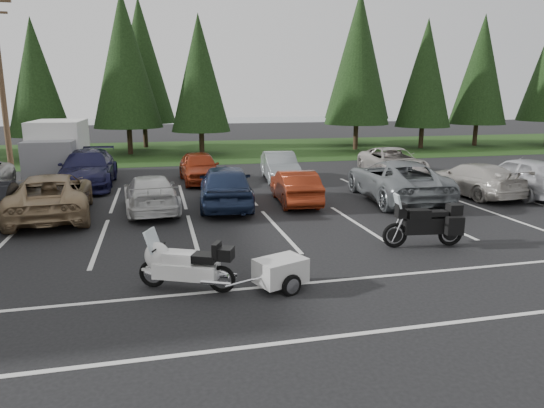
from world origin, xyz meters
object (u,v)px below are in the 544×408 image
at_px(box_truck, 57,151).
at_px(car_near_4, 226,185).
at_px(car_near_3, 151,193).
at_px(adventure_motorcycle, 424,220).
at_px(car_far_1, 88,169).
at_px(utility_pole, 1,83).
at_px(touring_motorcycle, 186,261).
at_px(cargo_trailer, 281,274).
at_px(car_near_6, 396,180).
at_px(car_near_8, 522,176).
at_px(car_far_3, 280,166).
at_px(car_near_7, 473,179).
at_px(car_near_2, 52,195).
at_px(car_near_5, 295,187).
at_px(car_far_4, 393,162).

height_order(box_truck, car_near_4, box_truck).
relative_size(car_near_3, adventure_motorcycle, 1.77).
xyz_separation_m(car_near_4, car_far_1, (-5.62, 5.57, 0.01)).
bearing_deg(utility_pole, adventure_motorcycle, -44.29).
xyz_separation_m(car_far_1, touring_motorcycle, (3.64, -13.42, -0.16)).
bearing_deg(cargo_trailer, car_near_6, 27.39).
xyz_separation_m(car_near_3, car_near_4, (2.77, 0.04, 0.17)).
bearing_deg(car_far_1, adventure_motorcycle, -48.91).
xyz_separation_m(car_near_3, car_far_1, (-2.85, 5.61, 0.17)).
height_order(car_near_8, car_far_3, car_near_8).
xyz_separation_m(car_near_7, adventure_motorcycle, (-5.83, -6.00, 0.09)).
xyz_separation_m(utility_pole, box_truck, (2.00, 0.50, -3.25)).
xyz_separation_m(car_near_2, car_far_3, (9.56, 5.35, -0.06)).
distance_m(car_near_8, car_far_1, 19.18).
distance_m(car_near_3, adventure_motorcycle, 9.68).
xyz_separation_m(car_near_5, car_near_6, (4.16, -0.32, 0.16)).
height_order(car_near_4, car_near_7, car_near_4).
height_order(car_near_5, car_far_1, car_far_1).
height_order(car_near_4, car_near_8, car_near_8).
xyz_separation_m(car_near_2, car_far_4, (15.72, 5.41, -0.04)).
bearing_deg(car_far_3, cargo_trailer, -98.60).
bearing_deg(car_near_5, car_near_3, 4.82).
bearing_deg(car_near_3, car_near_4, 176.71).
bearing_deg(car_near_4, car_near_8, -177.74).
distance_m(box_truck, car_near_2, 8.15).
distance_m(car_near_6, car_far_4, 6.22).
relative_size(touring_motorcycle, adventure_motorcycle, 0.95).
relative_size(box_truck, car_near_2, 1.02).
bearing_deg(car_near_4, cargo_trailer, 95.98).
bearing_deg(cargo_trailer, utility_pole, 99.01).
height_order(car_near_2, car_far_1, car_far_1).
relative_size(car_near_7, cargo_trailer, 3.09).
bearing_deg(adventure_motorcycle, cargo_trailer, -149.24).
xyz_separation_m(car_near_8, cargo_trailer, (-12.46, -7.50, -0.48)).
relative_size(utility_pole, car_near_3, 1.97).
bearing_deg(car_near_7, car_far_4, -86.40).
relative_size(box_truck, car_near_6, 0.95).
bearing_deg(car_far_4, car_far_3, -174.20).
relative_size(utility_pole, cargo_trailer, 5.84).
bearing_deg(car_near_2, car_near_7, 174.28).
height_order(box_truck, touring_motorcycle, box_truck).
bearing_deg(car_near_6, car_far_3, -52.88).
bearing_deg(utility_pole, car_near_2, -66.95).
bearing_deg(car_near_2, car_near_3, 176.29).
xyz_separation_m(utility_pole, car_far_4, (18.92, -2.12, -3.97)).
distance_m(box_truck, touring_motorcycle, 16.64).
xyz_separation_m(car_near_4, touring_motorcycle, (-1.99, -7.85, -0.15)).
relative_size(utility_pole, car_far_4, 1.72).
bearing_deg(utility_pole, car_near_7, -21.09).
xyz_separation_m(box_truck, car_near_7, (17.81, -8.14, -0.76)).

